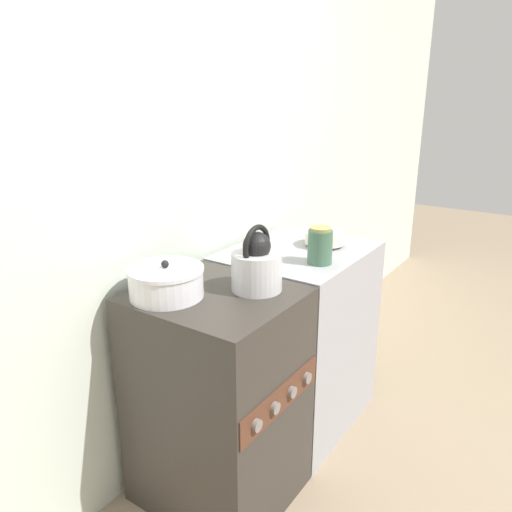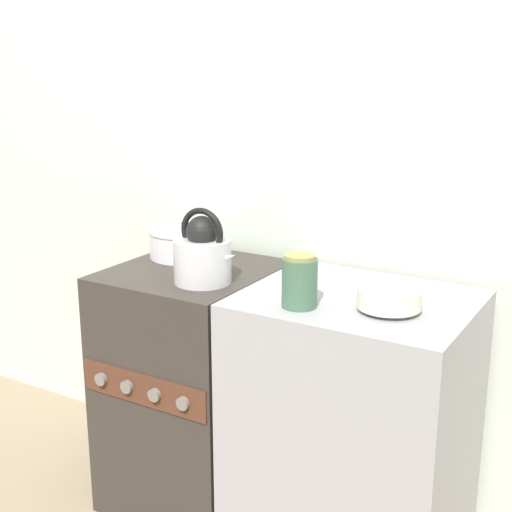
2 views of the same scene
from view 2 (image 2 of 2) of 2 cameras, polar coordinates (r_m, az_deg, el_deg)
wall_back at (r=2.71m, az=-0.86°, el=8.18°), size 7.00×0.06×2.50m
stove at (r=2.65m, az=-4.92°, el=-10.31°), size 0.53×0.60×0.89m
counter at (r=2.38m, az=7.75°, el=-13.55°), size 0.70×0.57×0.89m
kettle at (r=2.31m, az=-4.27°, el=0.15°), size 0.23×0.19×0.25m
cooking_pot at (r=2.64m, az=-5.66°, el=1.14°), size 0.27×0.27×0.14m
enamel_bowl at (r=2.08m, az=10.62°, el=-3.37°), size 0.19×0.19×0.07m
storage_jar at (r=2.08m, az=3.51°, el=-2.04°), size 0.10×0.10×0.16m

